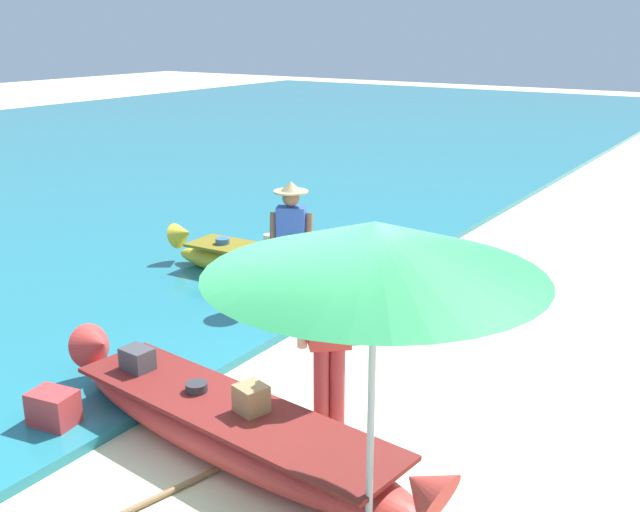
{
  "coord_description": "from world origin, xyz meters",
  "views": [
    {
      "loc": [
        3.23,
        -4.53,
        3.58
      ],
      "look_at": [
        -1.49,
        2.75,
        0.9
      ],
      "focal_mm": 42.34,
      "sensor_mm": 36.0,
      "label": 1
    }
  ],
  "objects_px": {
    "boat_yellow_midground": "(296,272)",
    "patio_umbrella_large": "(375,251)",
    "boat_red_foreground": "(230,427)",
    "person_vendor_hatted": "(291,236)",
    "cooler_box": "(54,413)",
    "person_tourist_customer": "(329,341)"
  },
  "relations": [
    {
      "from": "person_vendor_hatted",
      "to": "cooler_box",
      "type": "xyz_separation_m",
      "value": [
        0.01,
        -3.77,
        -0.77
      ]
    },
    {
      "from": "boat_yellow_midground",
      "to": "patio_umbrella_large",
      "type": "height_order",
      "value": "patio_umbrella_large"
    },
    {
      "from": "cooler_box",
      "to": "person_tourist_customer",
      "type": "bearing_deg",
      "value": 21.54
    },
    {
      "from": "patio_umbrella_large",
      "to": "cooler_box",
      "type": "distance_m",
      "value": 3.77
    },
    {
      "from": "person_vendor_hatted",
      "to": "person_tourist_customer",
      "type": "xyz_separation_m",
      "value": [
        2.15,
        -2.49,
        -0.03
      ]
    },
    {
      "from": "patio_umbrella_large",
      "to": "person_vendor_hatted",
      "type": "bearing_deg",
      "value": 131.41
    },
    {
      "from": "boat_red_foreground",
      "to": "cooler_box",
      "type": "distance_m",
      "value": 1.68
    },
    {
      "from": "person_vendor_hatted",
      "to": "patio_umbrella_large",
      "type": "bearing_deg",
      "value": -48.59
    },
    {
      "from": "boat_yellow_midground",
      "to": "person_tourist_customer",
      "type": "relative_size",
      "value": 2.64
    },
    {
      "from": "patio_umbrella_large",
      "to": "cooler_box",
      "type": "xyz_separation_m",
      "value": [
        -3.18,
        -0.15,
        -2.02
      ]
    },
    {
      "from": "boat_yellow_midground",
      "to": "cooler_box",
      "type": "distance_m",
      "value": 4.37
    },
    {
      "from": "patio_umbrella_large",
      "to": "boat_red_foreground",
      "type": "bearing_deg",
      "value": 164.47
    },
    {
      "from": "person_tourist_customer",
      "to": "cooler_box",
      "type": "bearing_deg",
      "value": -149.22
    },
    {
      "from": "boat_yellow_midground",
      "to": "boat_red_foreground",
      "type": "bearing_deg",
      "value": -63.01
    },
    {
      "from": "patio_umbrella_large",
      "to": "person_tourist_customer",
      "type": "bearing_deg",
      "value": 132.73
    },
    {
      "from": "person_vendor_hatted",
      "to": "cooler_box",
      "type": "relative_size",
      "value": 4.08
    },
    {
      "from": "boat_yellow_midground",
      "to": "patio_umbrella_large",
      "type": "relative_size",
      "value": 1.85
    },
    {
      "from": "boat_red_foreground",
      "to": "boat_yellow_midground",
      "type": "relative_size",
      "value": 0.96
    },
    {
      "from": "boat_red_foreground",
      "to": "patio_umbrella_large",
      "type": "relative_size",
      "value": 1.78
    },
    {
      "from": "person_tourist_customer",
      "to": "cooler_box",
      "type": "xyz_separation_m",
      "value": [
        -2.14,
        -1.28,
        -0.75
      ]
    },
    {
      "from": "boat_red_foreground",
      "to": "boat_yellow_midground",
      "type": "distance_m",
      "value": 4.21
    },
    {
      "from": "boat_yellow_midground",
      "to": "person_vendor_hatted",
      "type": "bearing_deg",
      "value": -60.09
    }
  ]
}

